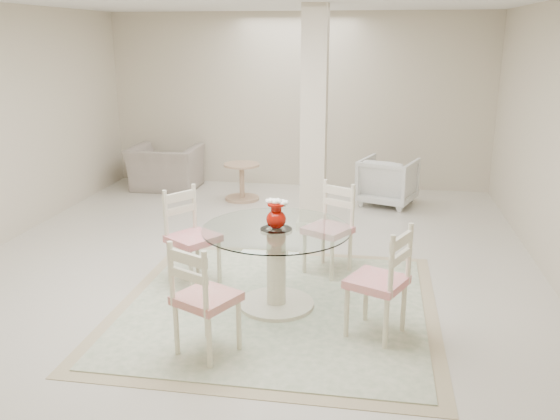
% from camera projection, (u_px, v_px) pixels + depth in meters
% --- Properties ---
extents(ground, '(7.00, 7.00, 0.00)m').
position_uv_depth(ground, '(253.00, 262.00, 6.36)').
color(ground, beige).
rests_on(ground, ground).
extents(room_shell, '(6.02, 7.02, 2.71)m').
position_uv_depth(room_shell, '(250.00, 87.00, 5.84)').
color(room_shell, beige).
rests_on(room_shell, ground).
extents(column, '(0.30, 0.30, 2.70)m').
position_uv_depth(column, '(314.00, 121.00, 7.13)').
color(column, beige).
rests_on(column, ground).
extents(area_rug, '(2.83, 2.83, 0.02)m').
position_uv_depth(area_rug, '(276.00, 306.00, 5.31)').
color(area_rug, tan).
rests_on(area_rug, ground).
extents(dining_table, '(1.29, 1.29, 0.74)m').
position_uv_depth(dining_table, '(276.00, 268.00, 5.20)').
color(dining_table, beige).
rests_on(dining_table, ground).
extents(red_vase, '(0.20, 0.17, 0.26)m').
position_uv_depth(red_vase, '(276.00, 215.00, 5.07)').
color(red_vase, '#A40E05').
rests_on(red_vase, dining_table).
extents(dining_chair_east, '(0.55, 0.55, 1.04)m').
position_uv_depth(dining_chair_east, '(385.00, 274.00, 4.63)').
color(dining_chair_east, '#F0E8C5').
rests_on(dining_chair_east, ground).
extents(dining_chair_north, '(0.55, 0.55, 1.02)m').
position_uv_depth(dining_chair_north, '(332.00, 222.00, 5.97)').
color(dining_chair_north, '#EEE5C4').
rests_on(dining_chair_north, ground).
extents(dining_chair_west, '(0.58, 0.58, 1.04)m').
position_uv_depth(dining_chair_west, '(189.00, 229.00, 5.69)').
color(dining_chair_west, beige).
rests_on(dining_chair_west, ground).
extents(dining_chair_south, '(0.55, 0.55, 1.02)m').
position_uv_depth(dining_chair_south, '(200.00, 292.00, 4.34)').
color(dining_chair_south, '#F1EBC6').
rests_on(dining_chair_south, ground).
extents(recliner_taupe, '(1.05, 0.92, 0.68)m').
position_uv_depth(recliner_taupe, '(165.00, 168.00, 9.33)').
color(recliner_taupe, gray).
rests_on(recliner_taupe, ground).
extents(armchair_white, '(0.93, 0.94, 0.68)m').
position_uv_depth(armchair_white, '(388.00, 181.00, 8.46)').
color(armchair_white, white).
rests_on(armchair_white, ground).
extents(side_table, '(0.52, 0.52, 0.54)m').
position_uv_depth(side_table, '(242.00, 183.00, 8.72)').
color(side_table, tan).
rests_on(side_table, ground).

